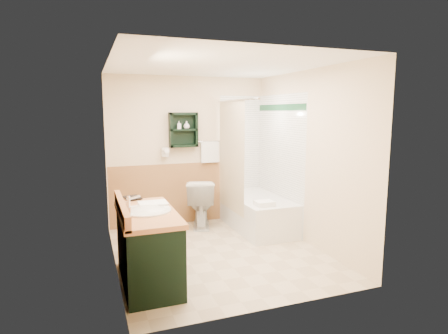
{
  "coord_description": "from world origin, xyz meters",
  "views": [
    {
      "loc": [
        -1.55,
        -4.43,
        1.84
      ],
      "look_at": [
        0.15,
        0.2,
        1.1
      ],
      "focal_mm": 30.0,
      "sensor_mm": 36.0,
      "label": 1
    }
  ],
  "objects_px": {
    "toilet": "(201,203)",
    "soap_bottle_a": "(179,127)",
    "hair_dryer": "(165,152)",
    "soap_bottle_b": "(187,126)",
    "vanity": "(148,247)",
    "bathtub": "(257,213)",
    "wall_shelf": "(183,130)",
    "vanity_book": "(125,190)"
  },
  "relations": [
    {
      "from": "wall_shelf",
      "to": "vanity",
      "type": "height_order",
      "value": "wall_shelf"
    },
    {
      "from": "hair_dryer",
      "to": "vanity",
      "type": "height_order",
      "value": "hair_dryer"
    },
    {
      "from": "toilet",
      "to": "soap_bottle_b",
      "type": "relative_size",
      "value": 6.36
    },
    {
      "from": "vanity",
      "to": "toilet",
      "type": "height_order",
      "value": "vanity"
    },
    {
      "from": "vanity_book",
      "to": "vanity",
      "type": "bearing_deg",
      "value": -85.88
    },
    {
      "from": "bathtub",
      "to": "soap_bottle_b",
      "type": "height_order",
      "value": "soap_bottle_b"
    },
    {
      "from": "bathtub",
      "to": "soap_bottle_a",
      "type": "distance_m",
      "value": 1.84
    },
    {
      "from": "wall_shelf",
      "to": "bathtub",
      "type": "bearing_deg",
      "value": -31.29
    },
    {
      "from": "vanity",
      "to": "soap_bottle_b",
      "type": "distance_m",
      "value": 2.47
    },
    {
      "from": "hair_dryer",
      "to": "soap_bottle_b",
      "type": "xyz_separation_m",
      "value": [
        0.35,
        -0.03,
        0.41
      ]
    },
    {
      "from": "bathtub",
      "to": "vanity_book",
      "type": "xyz_separation_m",
      "value": [
        -2.08,
        -0.7,
        0.66
      ]
    },
    {
      "from": "bathtub",
      "to": "soap_bottle_a",
      "type": "relative_size",
      "value": 11.9
    },
    {
      "from": "vanity",
      "to": "bathtub",
      "type": "distance_m",
      "value": 2.33
    },
    {
      "from": "wall_shelf",
      "to": "soap_bottle_b",
      "type": "height_order",
      "value": "wall_shelf"
    },
    {
      "from": "hair_dryer",
      "to": "bathtub",
      "type": "distance_m",
      "value": 1.75
    },
    {
      "from": "wall_shelf",
      "to": "bathtub",
      "type": "relative_size",
      "value": 0.37
    },
    {
      "from": "vanity_book",
      "to": "toilet",
      "type": "bearing_deg",
      "value": 30.48
    },
    {
      "from": "toilet",
      "to": "soap_bottle_a",
      "type": "bearing_deg",
      "value": -17.94
    },
    {
      "from": "bathtub",
      "to": "toilet",
      "type": "height_order",
      "value": "toilet"
    },
    {
      "from": "toilet",
      "to": "soap_bottle_b",
      "type": "height_order",
      "value": "soap_bottle_b"
    },
    {
      "from": "vanity",
      "to": "bathtub",
      "type": "bearing_deg",
      "value": 34.4
    },
    {
      "from": "vanity",
      "to": "bathtub",
      "type": "relative_size",
      "value": 0.83
    },
    {
      "from": "bathtub",
      "to": "toilet",
      "type": "xyz_separation_m",
      "value": [
        -0.81,
        0.42,
        0.13
      ]
    },
    {
      "from": "wall_shelf",
      "to": "vanity",
      "type": "bearing_deg",
      "value": -114.8
    },
    {
      "from": "bathtub",
      "to": "soap_bottle_a",
      "type": "height_order",
      "value": "soap_bottle_a"
    },
    {
      "from": "bathtub",
      "to": "soap_bottle_a",
      "type": "bearing_deg",
      "value": 150.63
    },
    {
      "from": "vanity_book",
      "to": "bathtub",
      "type": "bearing_deg",
      "value": 7.64
    },
    {
      "from": "wall_shelf",
      "to": "bathtub",
      "type": "xyz_separation_m",
      "value": [
        1.03,
        -0.62,
        -1.3
      ]
    },
    {
      "from": "vanity_book",
      "to": "soap_bottle_a",
      "type": "xyz_separation_m",
      "value": [
        0.99,
        1.32,
        0.68
      ]
    },
    {
      "from": "wall_shelf",
      "to": "vanity_book",
      "type": "relative_size",
      "value": 2.27
    },
    {
      "from": "vanity",
      "to": "soap_bottle_b",
      "type": "xyz_separation_m",
      "value": [
        0.95,
        1.93,
        1.22
      ]
    },
    {
      "from": "vanity_book",
      "to": "soap_bottle_a",
      "type": "relative_size",
      "value": 1.92
    },
    {
      "from": "wall_shelf",
      "to": "hair_dryer",
      "type": "height_order",
      "value": "wall_shelf"
    },
    {
      "from": "wall_shelf",
      "to": "vanity",
      "type": "xyz_separation_m",
      "value": [
        -0.89,
        -1.94,
        -1.16
      ]
    },
    {
      "from": "toilet",
      "to": "soap_bottle_a",
      "type": "distance_m",
      "value": 1.26
    },
    {
      "from": "wall_shelf",
      "to": "hair_dryer",
      "type": "bearing_deg",
      "value": 175.24
    },
    {
      "from": "wall_shelf",
      "to": "bathtub",
      "type": "height_order",
      "value": "wall_shelf"
    },
    {
      "from": "hair_dryer",
      "to": "soap_bottle_a",
      "type": "bearing_deg",
      "value": -7.52
    },
    {
      "from": "hair_dryer",
      "to": "soap_bottle_b",
      "type": "height_order",
      "value": "soap_bottle_b"
    },
    {
      "from": "bathtub",
      "to": "vanity_book",
      "type": "distance_m",
      "value": 2.29
    },
    {
      "from": "hair_dryer",
      "to": "vanity",
      "type": "xyz_separation_m",
      "value": [
        -0.59,
        -1.96,
        -0.81
      ]
    },
    {
      "from": "vanity",
      "to": "vanity_book",
      "type": "bearing_deg",
      "value": 105.0
    }
  ]
}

